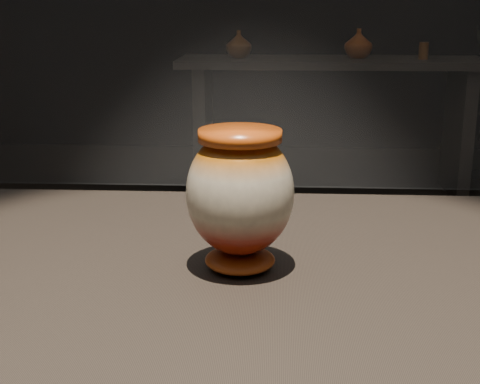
% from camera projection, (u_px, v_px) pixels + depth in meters
% --- Properties ---
extents(main_vase, '(0.19, 0.19, 0.20)m').
position_uv_depth(main_vase, '(240.00, 195.00, 0.91)').
color(main_vase, maroon).
rests_on(main_vase, display_plinth).
extents(back_shelf, '(2.00, 0.60, 0.90)m').
position_uv_depth(back_shelf, '(331.00, 99.00, 4.42)').
color(back_shelf, black).
rests_on(back_shelf, ground).
extents(back_vase_left, '(0.24, 0.24, 0.18)m').
position_uv_depth(back_vase_left, '(239.00, 44.00, 4.34)').
color(back_vase_left, brown).
rests_on(back_vase_left, back_shelf).
extents(back_vase_mid, '(0.23, 0.23, 0.19)m').
position_uv_depth(back_vase_mid, '(358.00, 43.00, 4.33)').
color(back_vase_mid, maroon).
rests_on(back_vase_mid, back_shelf).
extents(back_vase_right, '(0.06, 0.06, 0.11)m').
position_uv_depth(back_vase_right, '(424.00, 51.00, 4.25)').
color(back_vase_right, brown).
rests_on(back_vase_right, back_shelf).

